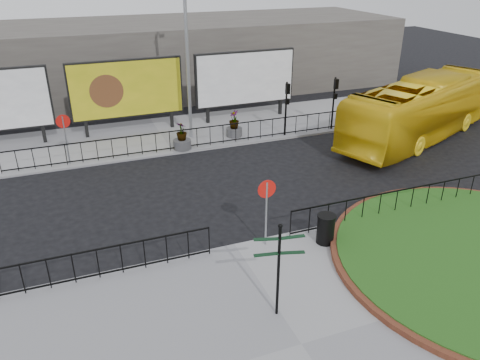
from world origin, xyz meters
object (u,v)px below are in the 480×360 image
litter_bin (326,229)px  fingerpost_sign (279,261)px  lamp_post (187,50)px  bus (421,109)px  planter_c (234,126)px  planter_b (182,139)px  billboard_mid (127,89)px

litter_bin → fingerpost_sign: bearing=-139.1°
lamp_post → litter_bin: lamp_post is taller
lamp_post → fingerpost_sign: (-1.62, -14.71, -2.95)m
litter_bin → bus: bus is taller
planter_c → lamp_post: bearing=161.4°
fingerpost_sign → bus: bearing=53.9°
bus → planter_b: 13.04m
planter_b → planter_c: 3.30m
fingerpost_sign → planter_b: fingerpost_sign is taller
billboard_mid → bus: (14.76, -6.42, -0.93)m
planter_b → fingerpost_sign: bearing=-93.0°
fingerpost_sign → planter_c: (3.89, 13.95, -1.18)m
planter_c → planter_b: bearing=-165.3°
planter_c → fingerpost_sign: bearing=-105.6°
lamp_post → bus: lamp_post is taller
fingerpost_sign → litter_bin: 4.28m
planter_b → bus: bearing=-12.7°
litter_bin → planter_c: planter_c is taller
bus → billboard_mid: bearing=44.4°
lamp_post → planter_b: (-0.93, -1.60, -4.18)m
lamp_post → planter_c: 4.77m
planter_b → billboard_mid: bearing=120.2°
billboard_mid → lamp_post: lamp_post is taller
billboard_mid → litter_bin: 14.82m
bus → lamp_post: bearing=47.2°
fingerpost_sign → litter_bin: bearing=57.3°
litter_bin → planter_b: planter_b is taller
lamp_post → litter_bin: size_ratio=8.57×
fingerpost_sign → planter_b: bearing=103.4°
lamp_post → planter_b: bearing=-120.1°
lamp_post → fingerpost_sign: lamp_post is taller
lamp_post → planter_b: lamp_post is taller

